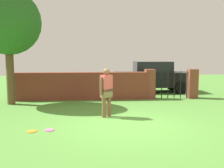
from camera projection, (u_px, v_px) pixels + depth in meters
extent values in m
plane|color=#4C8433|center=(127.00, 125.00, 7.63)|extent=(40.00, 40.00, 0.00)
cube|color=brown|center=(81.00, 86.00, 12.04)|extent=(6.33, 0.50, 1.27)
cylinder|color=brown|center=(10.00, 73.00, 10.77)|extent=(0.32, 0.32, 2.67)
sphere|color=#286023|center=(8.00, 22.00, 10.55)|extent=(2.68, 2.68, 2.68)
cylinder|color=brown|center=(104.00, 105.00, 8.52)|extent=(0.14, 0.14, 0.85)
cylinder|color=brown|center=(109.00, 104.00, 8.67)|extent=(0.14, 0.14, 0.85)
cube|color=olive|center=(106.00, 93.00, 8.56)|extent=(0.42, 0.39, 0.28)
cube|color=#CC4C4C|center=(106.00, 83.00, 8.52)|extent=(0.42, 0.39, 0.55)
sphere|color=brown|center=(106.00, 72.00, 8.48)|extent=(0.22, 0.22, 0.22)
cylinder|color=brown|center=(101.00, 86.00, 8.38)|extent=(0.09, 0.09, 0.58)
cylinder|color=brown|center=(111.00, 85.00, 8.68)|extent=(0.09, 0.09, 0.58)
cube|color=brown|center=(150.00, 84.00, 12.30)|extent=(0.44, 0.44, 1.40)
cube|color=brown|center=(192.00, 84.00, 12.47)|extent=(0.44, 0.44, 1.40)
cylinder|color=black|center=(155.00, 85.00, 12.33)|extent=(0.04, 0.04, 1.30)
cylinder|color=black|center=(162.00, 85.00, 12.35)|extent=(0.04, 0.04, 1.30)
cylinder|color=black|center=(168.00, 85.00, 12.38)|extent=(0.04, 0.04, 1.30)
cylinder|color=black|center=(174.00, 85.00, 12.40)|extent=(0.04, 0.04, 1.30)
cylinder|color=black|center=(181.00, 85.00, 12.43)|extent=(0.04, 0.04, 1.30)
cylinder|color=black|center=(187.00, 85.00, 12.45)|extent=(0.04, 0.04, 1.30)
cube|color=black|center=(152.00, 79.00, 14.57)|extent=(4.22, 1.74, 0.80)
cube|color=#1E2328|center=(153.00, 67.00, 14.49)|extent=(2.01, 1.52, 0.60)
cylinder|color=black|center=(171.00, 84.00, 15.55)|extent=(0.64, 0.23, 0.64)
cylinder|color=black|center=(181.00, 88.00, 13.87)|extent=(0.64, 0.23, 0.64)
cylinder|color=black|center=(126.00, 85.00, 15.35)|extent=(0.64, 0.23, 0.64)
cylinder|color=black|center=(130.00, 88.00, 13.67)|extent=(0.64, 0.23, 0.64)
cylinder|color=orange|center=(32.00, 131.00, 6.93)|extent=(0.27, 0.27, 0.02)
cylinder|color=pink|center=(49.00, 130.00, 7.05)|extent=(0.27, 0.27, 0.02)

